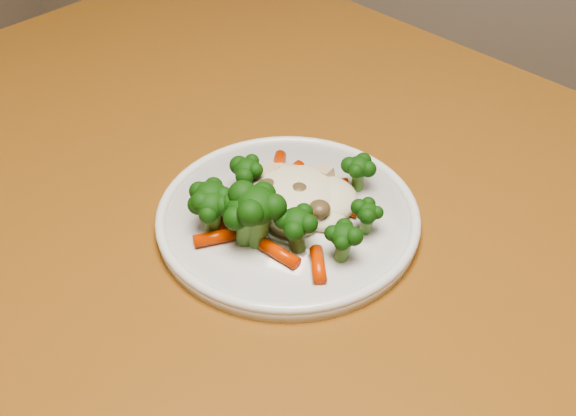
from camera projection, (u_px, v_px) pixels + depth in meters
name	position (u px, v px, depth m)	size (l,w,h in m)	color
dining_table	(308.00, 267.00, 0.80)	(1.29, 1.10, 0.75)	brown
plate	(288.00, 219.00, 0.68)	(0.25, 0.25, 0.01)	white
meal	(275.00, 205.00, 0.66)	(0.17, 0.16, 0.05)	beige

